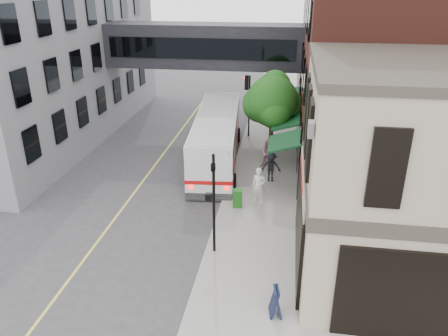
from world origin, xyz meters
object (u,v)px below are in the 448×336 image
(pedestrian_b, at_px, (268,153))
(pedestrian_c, at_px, (271,167))
(bus, at_px, (217,136))
(pedestrian_a, at_px, (259,186))
(sandwich_board, at_px, (276,302))
(newspaper_box, at_px, (238,198))

(pedestrian_b, relative_size, pedestrian_c, 1.01)
(bus, relative_size, pedestrian_a, 6.08)
(pedestrian_c, height_order, sandwich_board, pedestrian_c)
(bus, xyz_separation_m, newspaper_box, (2.11, -6.20, -1.11))
(newspaper_box, distance_m, sandwich_board, 7.91)
(bus, relative_size, newspaper_box, 12.23)
(bus, relative_size, pedestrian_b, 6.65)
(pedestrian_a, relative_size, newspaper_box, 2.01)
(pedestrian_a, xyz_separation_m, pedestrian_b, (0.19, 4.81, -0.08))
(pedestrian_a, distance_m, sandwich_board, 8.29)
(pedestrian_a, height_order, sandwich_board, pedestrian_a)
(bus, bearing_deg, pedestrian_b, -13.19)
(pedestrian_a, distance_m, pedestrian_b, 4.82)
(pedestrian_b, relative_size, newspaper_box, 1.84)
(sandwich_board, bearing_deg, pedestrian_a, 89.38)
(pedestrian_a, xyz_separation_m, sandwich_board, (1.24, -8.19, -0.41))
(bus, relative_size, pedestrian_c, 6.69)
(pedestrian_c, bearing_deg, newspaper_box, -122.15)
(pedestrian_a, height_order, pedestrian_c, pedestrian_a)
(pedestrian_a, bearing_deg, pedestrian_c, 80.90)
(pedestrian_c, xyz_separation_m, newspaper_box, (-1.52, -3.36, -0.40))
(bus, xyz_separation_m, pedestrian_a, (3.13, -5.59, -0.62))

